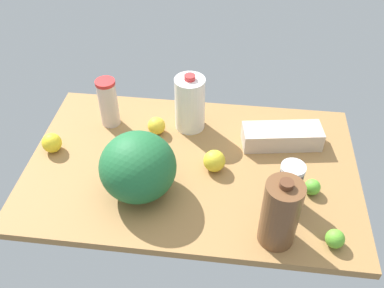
% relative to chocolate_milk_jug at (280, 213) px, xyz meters
% --- Properties ---
extents(countertop, '(1.20, 0.76, 0.03)m').
position_rel_chocolate_milk_jug_xyz_m(countertop, '(-0.30, 0.29, -0.13)').
color(countertop, '#9E7240').
rests_on(countertop, ground).
extents(chocolate_milk_jug, '(0.11, 0.11, 0.25)m').
position_rel_chocolate_milk_jug_xyz_m(chocolate_milk_jug, '(0.00, 0.00, 0.00)').
color(chocolate_milk_jug, brown).
rests_on(chocolate_milk_jug, countertop).
extents(milk_jug, '(0.12, 0.12, 0.24)m').
position_rel_chocolate_milk_jug_xyz_m(milk_jug, '(-0.33, 0.50, -0.01)').
color(milk_jug, white).
rests_on(milk_jug, countertop).
extents(tumbler_cup, '(0.08, 0.08, 0.20)m').
position_rel_chocolate_milk_jug_xyz_m(tumbler_cup, '(-0.65, 0.49, -0.02)').
color(tumbler_cup, beige).
rests_on(tumbler_cup, countertop).
extents(watermelon, '(0.25, 0.25, 0.23)m').
position_rel_chocolate_milk_jug_xyz_m(watermelon, '(-0.46, 0.14, -0.00)').
color(watermelon, '#216937').
rests_on(watermelon, countertop).
extents(shaker_bottle, '(0.08, 0.08, 0.17)m').
position_rel_chocolate_milk_jug_xyz_m(shaker_bottle, '(0.04, 0.15, -0.03)').
color(shaker_bottle, '#2E2740').
rests_on(shaker_bottle, countertop).
extents(egg_carton, '(0.31, 0.15, 0.08)m').
position_rel_chocolate_milk_jug_xyz_m(egg_carton, '(0.03, 0.44, -0.08)').
color(egg_carton, beige).
rests_on(egg_carton, countertop).
extents(lemon_loose, '(0.07, 0.07, 0.07)m').
position_rel_chocolate_milk_jug_xyz_m(lemon_loose, '(-0.45, 0.45, -0.08)').
color(lemon_loose, yellow).
rests_on(lemon_loose, countertop).
extents(lime_far_back, '(0.06, 0.06, 0.06)m').
position_rel_chocolate_milk_jug_xyz_m(lime_far_back, '(0.13, 0.20, -0.09)').
color(lime_far_back, '#5FBC35').
rests_on(lime_far_back, countertop).
extents(lime_near_front, '(0.06, 0.06, 0.06)m').
position_rel_chocolate_milk_jug_xyz_m(lime_near_front, '(0.18, -0.00, -0.09)').
color(lime_near_front, '#60AF30').
rests_on(lime_near_front, countertop).
extents(lemon_beside_bowl, '(0.08, 0.08, 0.08)m').
position_rel_chocolate_milk_jug_xyz_m(lemon_beside_bowl, '(-0.21, 0.27, -0.08)').
color(lemon_beside_bowl, yellow).
rests_on(lemon_beside_bowl, countertop).
extents(lemon_by_jug, '(0.07, 0.07, 0.07)m').
position_rel_chocolate_milk_jug_xyz_m(lemon_by_jug, '(-0.82, 0.30, -0.08)').
color(lemon_by_jug, yellow).
rests_on(lemon_by_jug, countertop).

